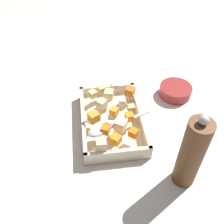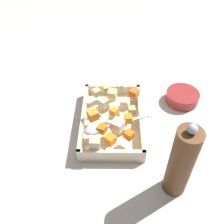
# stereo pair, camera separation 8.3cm
# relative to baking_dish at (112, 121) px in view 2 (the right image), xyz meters

# --- Properties ---
(ground_plane) EXTENTS (4.00, 4.00, 0.00)m
(ground_plane) POSITION_rel_baking_dish_xyz_m (-0.00, -0.02, -0.02)
(ground_plane) COLOR beige
(baking_dish) EXTENTS (0.31, 0.20, 0.05)m
(baking_dish) POSITION_rel_baking_dish_xyz_m (0.00, 0.00, 0.00)
(baking_dish) COLOR beige
(baking_dish) RESTS_ON ground_plane
(carrot_chunk_near_right) EXTENTS (0.03, 0.03, 0.02)m
(carrot_chunk_near_right) POSITION_rel_baking_dish_xyz_m (0.10, 0.05, 0.05)
(carrot_chunk_near_right) COLOR orange
(carrot_chunk_near_right) RESTS_ON baking_dish
(carrot_chunk_heap_top) EXTENTS (0.03, 0.03, 0.02)m
(carrot_chunk_heap_top) POSITION_rel_baking_dish_xyz_m (-0.00, 0.01, 0.05)
(carrot_chunk_heap_top) COLOR orange
(carrot_chunk_heap_top) RESTS_ON baking_dish
(carrot_chunk_center) EXTENTS (0.03, 0.03, 0.02)m
(carrot_chunk_center) POSITION_rel_baking_dish_xyz_m (0.08, -0.03, 0.05)
(carrot_chunk_center) COLOR orange
(carrot_chunk_center) RESTS_ON baking_dish
(carrot_chunk_front_center) EXTENTS (0.04, 0.04, 0.03)m
(carrot_chunk_front_center) POSITION_rel_baking_dish_xyz_m (-0.09, 0.08, 0.05)
(carrot_chunk_front_center) COLOR orange
(carrot_chunk_front_center) RESTS_ON baking_dish
(carrot_chunk_corner_se) EXTENTS (0.03, 0.03, 0.02)m
(carrot_chunk_corner_se) POSITION_rel_baking_dish_xyz_m (0.03, 0.05, 0.05)
(carrot_chunk_corner_se) COLOR orange
(carrot_chunk_corner_se) RESTS_ON baking_dish
(carrot_chunk_under_handle) EXTENTS (0.04, 0.04, 0.03)m
(carrot_chunk_under_handle) POSITION_rel_baking_dish_xyz_m (0.02, -0.06, 0.05)
(carrot_chunk_under_handle) COLOR orange
(carrot_chunk_under_handle) RESTS_ON baking_dish
(carrot_chunk_near_spoon) EXTENTS (0.04, 0.04, 0.03)m
(carrot_chunk_near_spoon) POSITION_rel_baking_dish_xyz_m (0.12, -0.00, 0.05)
(carrot_chunk_near_spoon) COLOR orange
(carrot_chunk_near_spoon) RESTS_ON baking_dish
(potato_chunk_back_center) EXTENTS (0.03, 0.03, 0.02)m
(potato_chunk_back_center) POSITION_rel_baking_dish_xyz_m (-0.12, -0.02, 0.05)
(potato_chunk_back_center) COLOR tan
(potato_chunk_back_center) RESTS_ON baking_dish
(potato_chunk_far_right) EXTENTS (0.03, 0.03, 0.02)m
(potato_chunk_far_right) POSITION_rel_baking_dish_xyz_m (-0.04, 0.04, 0.05)
(potato_chunk_far_right) COLOR beige
(potato_chunk_far_right) RESTS_ON baking_dish
(potato_chunk_far_left) EXTENTS (0.04, 0.04, 0.03)m
(potato_chunk_far_left) POSITION_rel_baking_dish_xyz_m (-0.04, -0.03, 0.05)
(potato_chunk_far_left) COLOR beige
(potato_chunk_far_left) RESTS_ON baking_dish
(potato_chunk_rim_edge) EXTENTS (0.03, 0.03, 0.02)m
(potato_chunk_rim_edge) POSITION_rel_baking_dish_xyz_m (-0.13, 0.02, 0.05)
(potato_chunk_rim_edge) COLOR beige
(potato_chunk_rim_edge) RESTS_ON baking_dish
(potato_chunk_near_left) EXTENTS (0.03, 0.03, 0.03)m
(potato_chunk_near_left) POSITION_rel_baking_dish_xyz_m (0.13, -0.05, 0.05)
(potato_chunk_near_left) COLOR beige
(potato_chunk_near_left) RESTS_ON baking_dish
(potato_chunk_corner_sw) EXTENTS (0.03, 0.03, 0.02)m
(potato_chunk_corner_sw) POSITION_rel_baking_dish_xyz_m (-0.01, 0.06, 0.05)
(potato_chunk_corner_sw) COLOR tan
(potato_chunk_corner_sw) RESTS_ON baking_dish
(potato_chunk_corner_ne) EXTENTS (0.04, 0.04, 0.03)m
(potato_chunk_corner_ne) POSITION_rel_baking_dish_xyz_m (-0.08, -0.00, 0.05)
(potato_chunk_corner_ne) COLOR #E0CC89
(potato_chunk_corner_ne) RESTS_ON baking_dish
(potato_chunk_mid_left) EXTENTS (0.03, 0.03, 0.02)m
(potato_chunk_mid_left) POSITION_rel_baking_dish_xyz_m (-0.10, -0.06, 0.05)
(potato_chunk_mid_left) COLOR #E0CC89
(potato_chunk_mid_left) RESTS_ON baking_dish
(parsnip_chunk_corner_nw) EXTENTS (0.05, 0.05, 0.03)m
(parsnip_chunk_corner_nw) POSITION_rel_baking_dish_xyz_m (0.06, 0.02, 0.05)
(parsnip_chunk_corner_nw) COLOR silver
(parsnip_chunk_corner_nw) RESTS_ON baking_dish
(serving_spoon) EXTENTS (0.11, 0.21, 0.02)m
(serving_spoon) POSITION_rel_baking_dish_xyz_m (0.07, -0.04, 0.04)
(serving_spoon) COLOR silver
(serving_spoon) RESTS_ON baking_dish
(pepper_mill) EXTENTS (0.06, 0.06, 0.25)m
(pepper_mill) POSITION_rel_baking_dish_xyz_m (0.23, 0.17, 0.10)
(pepper_mill) COLOR brown
(pepper_mill) RESTS_ON ground_plane
(small_prep_bowl) EXTENTS (0.12, 0.12, 0.04)m
(small_prep_bowl) POSITION_rel_baking_dish_xyz_m (-0.12, 0.26, 0.00)
(small_prep_bowl) COLOR maroon
(small_prep_bowl) RESTS_ON ground_plane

